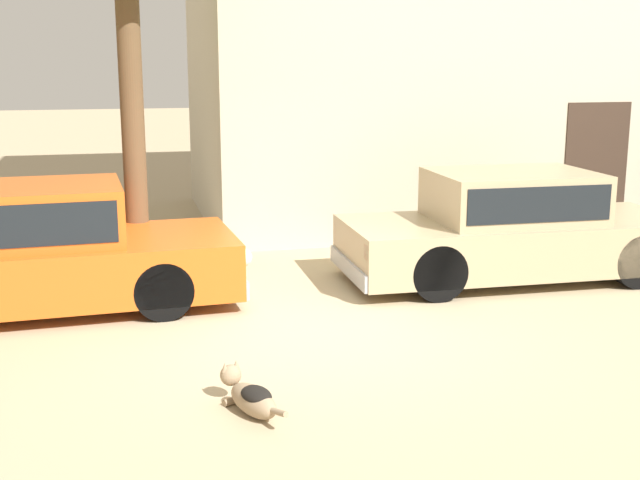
{
  "coord_description": "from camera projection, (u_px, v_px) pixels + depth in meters",
  "views": [
    {
      "loc": [
        -1.84,
        -8.13,
        2.78
      ],
      "look_at": [
        0.19,
        0.2,
        0.9
      ],
      "focal_mm": 46.78,
      "sensor_mm": 36.0,
      "label": 1
    }
  ],
  "objects": [
    {
      "name": "ground_plane",
      "position": [
        307.0,
        329.0,
        8.74
      ],
      "size": [
        80.0,
        80.0,
        0.0
      ],
      "primitive_type": "plane",
      "color": "tan"
    },
    {
      "name": "parked_sedan_nearest",
      "position": [
        32.0,
        249.0,
        9.25
      ],
      "size": [
        4.68,
        1.99,
        1.42
      ],
      "rotation": [
        0.0,
        0.0,
        0.05
      ],
      "color": "#D15619",
      "rests_on": "ground_plane"
    },
    {
      "name": "parked_sedan_second",
      "position": [
        513.0,
        226.0,
        10.6
      ],
      "size": [
        4.51,
        1.79,
        1.38
      ],
      "rotation": [
        0.0,
        0.0,
        -0.02
      ],
      "color": "tan",
      "rests_on": "ground_plane"
    },
    {
      "name": "stray_dog_spotted",
      "position": [
        250.0,
        396.0,
        6.64
      ],
      "size": [
        0.45,
        0.94,
        0.34
      ],
      "rotation": [
        0.0,
        0.0,
        1.95
      ],
      "color": "#997F60",
      "rests_on": "ground_plane"
    }
  ]
}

